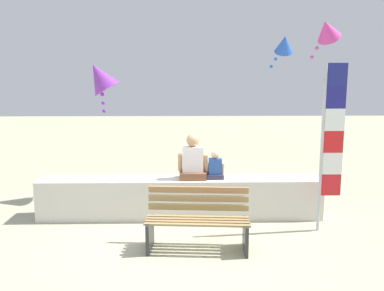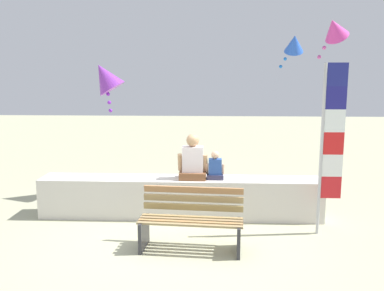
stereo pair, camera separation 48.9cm
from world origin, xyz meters
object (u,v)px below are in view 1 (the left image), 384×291
(flag_banner, at_px, (329,138))
(kite_blue, at_px, (284,44))
(person_adult, at_px, (193,161))
(person_child, at_px, (215,168))
(park_bench, at_px, (198,221))
(kite_magenta, at_px, (327,30))
(kite_purple, at_px, (100,77))

(flag_banner, distance_m, kite_blue, 4.09)
(person_adult, distance_m, kite_blue, 4.40)
(person_adult, xyz_separation_m, kite_blue, (2.29, 2.99, 2.26))
(person_adult, bearing_deg, flag_banner, -17.82)
(person_child, height_order, flag_banner, flag_banner)
(park_bench, relative_size, person_adult, 1.93)
(kite_blue, bearing_deg, flag_banner, -91.62)
(kite_magenta, distance_m, kite_purple, 4.68)
(park_bench, relative_size, kite_magenta, 1.77)
(flag_banner, xyz_separation_m, kite_blue, (0.10, 3.70, 1.74))
(kite_blue, bearing_deg, person_child, -122.27)
(park_bench, height_order, kite_magenta, kite_magenta)
(person_adult, bearing_deg, kite_purple, 147.08)
(park_bench, xyz_separation_m, kite_purple, (-1.87, 2.56, 2.11))
(park_bench, height_order, kite_blue, kite_blue)
(person_adult, distance_m, flag_banner, 2.35)
(person_adult, xyz_separation_m, flag_banner, (2.19, -0.70, 0.52))
(person_child, bearing_deg, kite_blue, 57.73)
(kite_purple, bearing_deg, park_bench, -53.78)
(person_adult, height_order, flag_banner, flag_banner)
(flag_banner, relative_size, kite_purple, 2.39)
(kite_purple, bearing_deg, flag_banner, -25.18)
(person_adult, relative_size, kite_blue, 0.93)
(kite_magenta, bearing_deg, flag_banner, -105.45)
(park_bench, bearing_deg, kite_magenta, 44.93)
(kite_magenta, xyz_separation_m, kite_purple, (-4.58, -0.14, -0.94))
(person_child, relative_size, flag_banner, 0.18)
(park_bench, distance_m, kite_purple, 3.81)
(person_child, relative_size, kite_purple, 0.44)
(kite_blue, bearing_deg, park_bench, -117.24)
(flag_banner, bearing_deg, person_child, 158.49)
(park_bench, height_order, person_adult, person_adult)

